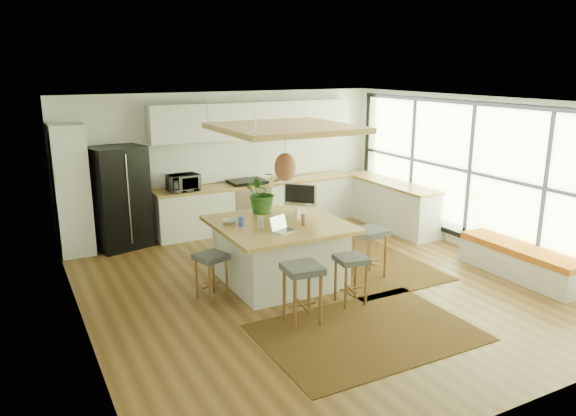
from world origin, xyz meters
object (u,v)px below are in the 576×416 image
monitor (300,197)px  island_plant (263,196)px  island (279,252)px  laptop (284,223)px  fridge (119,197)px  stool_right_front (369,255)px  stool_left_side (212,275)px  stool_near_left (302,296)px  stool_right_back (335,242)px  microwave (183,181)px  stool_near_right (351,279)px

monitor → island_plant: bearing=-167.2°
island → laptop: (-0.15, -0.43, 0.58)m
fridge → stool_right_front: size_ratio=2.37×
stool_left_side → island_plant: bearing=33.7°
stool_near_left → stool_right_back: size_ratio=1.14×
laptop → island_plant: bearing=60.1°
laptop → monitor: 1.00m
island → stool_left_side: bearing=-172.7°
fridge → island: size_ratio=0.99×
island → stool_near_left: size_ratio=2.40×
fridge → stool_right_back: bearing=-54.9°
stool_near_left → stool_left_side: bearing=122.2°
microwave → island_plant: bearing=-80.6°
island_plant → stool_left_side: bearing=-146.3°
monitor → laptop: bearing=-85.0°
island → stool_near_right: size_ratio=2.71×
fridge → island: 3.33m
stool_right_back → island_plant: 1.47m
stool_left_side → stool_right_back: bearing=10.9°
fridge → laptop: size_ratio=5.77×
stool_left_side → island_plant: size_ratio=0.98×
stool_near_left → island_plant: bearing=78.6°
stool_left_side → monitor: 1.90m
stool_near_left → stool_right_back: 2.28m
stool_right_back → laptop: laptop is taller
stool_near_left → island_plant: size_ratio=1.14×
laptop → island_plant: 1.09m
stool_left_side → monitor: bearing=15.1°
stool_near_right → stool_right_front: stool_right_front is taller
laptop → stool_right_front: bearing=-22.4°
stool_left_side → island_plant: 1.63m
stool_right_back → monitor: monitor is taller
fridge → microwave: 1.19m
stool_right_front → island_plant: size_ratio=1.14×
stool_left_side → stool_near_right: bearing=-32.0°
stool_right_front → monitor: bearing=134.9°
stool_near_right → island_plant: bearing=104.6°
island_plant → microwave: bearing=107.0°
stool_near_left → microwave: size_ratio=1.39×
stool_near_right → monitor: (0.02, 1.47, 0.83)m
stool_near_left → monitor: 2.06m
stool_near_left → laptop: bearing=76.8°
stool_near_right → stool_left_side: size_ratio=1.03×
island → stool_left_side: size_ratio=2.80×
island_plant → fridge: bearing=130.3°
stool_near_right → laptop: laptop is taller
stool_left_side → monitor: (1.65, 0.45, 0.83)m
stool_near_left → monitor: (0.89, 1.66, 0.83)m
stool_near_right → stool_left_side: bearing=148.0°
stool_near_right → fridge: bearing=120.1°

